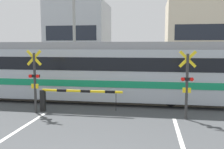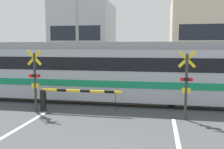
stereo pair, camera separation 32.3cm
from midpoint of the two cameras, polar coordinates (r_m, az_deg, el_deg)
rail_track_near at (r=12.64m, az=1.46°, el=-6.60°), size 50.00×0.10×0.08m
rail_track_far at (r=14.02m, az=2.40°, el=-5.28°), size 50.00×0.10×0.08m
commuter_train at (r=14.02m, az=-12.16°, el=1.30°), size 20.12×2.71×3.11m
crossing_barrier_near at (r=11.28m, az=-10.12°, el=-4.72°), size 3.71×0.20×1.01m
crossing_barrier_far at (r=15.76m, az=10.68°, el=-1.52°), size 3.71×0.20×1.01m
crossing_signal_left at (r=11.36m, az=-16.42°, el=-0.84°), size 0.68×0.15×2.75m
crossing_signal_right at (r=10.20m, az=17.49°, el=-1.70°), size 0.68×0.15×2.75m
pedestrian at (r=17.41m, az=7.46°, el=0.07°), size 0.38×0.22×1.68m
building_left_of_street at (r=29.74m, az=-6.15°, el=8.36°), size 6.53×6.33×7.72m
building_right_of_street at (r=28.96m, az=21.40°, el=7.96°), size 7.82×6.33×7.68m
utility_pole_streetside at (r=19.05m, az=-7.46°, el=7.78°), size 0.22×0.22×6.68m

